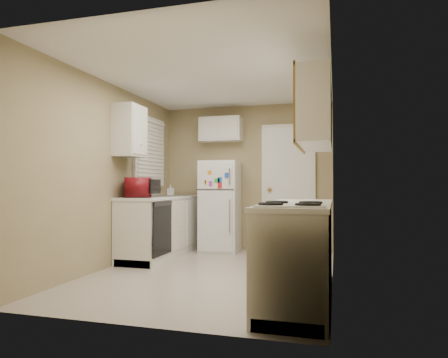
# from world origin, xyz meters

# --- Properties ---
(floor) EXTENTS (3.80, 3.80, 0.00)m
(floor) POSITION_xyz_m (0.00, 0.00, 0.00)
(floor) COLOR beige
(floor) RESTS_ON ground
(ceiling) EXTENTS (3.80, 3.80, 0.00)m
(ceiling) POSITION_xyz_m (0.00, 0.00, 2.40)
(ceiling) COLOR white
(ceiling) RESTS_ON floor
(wall_left) EXTENTS (3.80, 3.80, 0.00)m
(wall_left) POSITION_xyz_m (-1.40, 0.00, 1.20)
(wall_left) COLOR #9C8C64
(wall_left) RESTS_ON floor
(wall_right) EXTENTS (3.80, 3.80, 0.00)m
(wall_right) POSITION_xyz_m (1.40, 0.00, 1.20)
(wall_right) COLOR #9C8C64
(wall_right) RESTS_ON floor
(wall_back) EXTENTS (2.80, 2.80, 0.00)m
(wall_back) POSITION_xyz_m (0.00, 1.90, 1.20)
(wall_back) COLOR #9C8C64
(wall_back) RESTS_ON floor
(wall_front) EXTENTS (2.80, 2.80, 0.00)m
(wall_front) POSITION_xyz_m (0.00, -1.90, 1.20)
(wall_front) COLOR #9C8C64
(wall_front) RESTS_ON floor
(left_counter) EXTENTS (0.60, 1.80, 0.90)m
(left_counter) POSITION_xyz_m (-1.10, 0.90, 0.45)
(left_counter) COLOR silver
(left_counter) RESTS_ON floor
(dishwasher) EXTENTS (0.03, 0.58, 0.72)m
(dishwasher) POSITION_xyz_m (-0.81, 0.30, 0.49)
(dishwasher) COLOR black
(dishwasher) RESTS_ON floor
(sink) EXTENTS (0.54, 0.74, 0.16)m
(sink) POSITION_xyz_m (-1.10, 1.05, 0.86)
(sink) COLOR gray
(sink) RESTS_ON left_counter
(microwave) EXTENTS (0.55, 0.44, 0.32)m
(microwave) POSITION_xyz_m (-1.15, 0.29, 1.05)
(microwave) COLOR maroon
(microwave) RESTS_ON left_counter
(soap_bottle) EXTENTS (0.09, 0.09, 0.18)m
(soap_bottle) POSITION_xyz_m (-1.15, 1.38, 1.00)
(soap_bottle) COLOR white
(soap_bottle) RESTS_ON left_counter
(window_blinds) EXTENTS (0.10, 0.98, 1.08)m
(window_blinds) POSITION_xyz_m (-1.36, 1.05, 1.60)
(window_blinds) COLOR silver
(window_blinds) RESTS_ON wall_left
(upper_cabinet_left) EXTENTS (0.30, 0.45, 0.70)m
(upper_cabinet_left) POSITION_xyz_m (-1.25, 0.22, 1.80)
(upper_cabinet_left) COLOR silver
(upper_cabinet_left) RESTS_ON wall_left
(refrigerator) EXTENTS (0.63, 0.61, 1.46)m
(refrigerator) POSITION_xyz_m (-0.37, 1.58, 0.73)
(refrigerator) COLOR silver
(refrigerator) RESTS_ON floor
(cabinet_over_fridge) EXTENTS (0.70, 0.30, 0.40)m
(cabinet_over_fridge) POSITION_xyz_m (-0.40, 1.75, 2.00)
(cabinet_over_fridge) COLOR silver
(cabinet_over_fridge) RESTS_ON wall_back
(interior_door) EXTENTS (0.86, 0.06, 2.08)m
(interior_door) POSITION_xyz_m (0.70, 1.86, 1.02)
(interior_door) COLOR silver
(interior_door) RESTS_ON floor
(right_counter) EXTENTS (0.60, 2.00, 0.90)m
(right_counter) POSITION_xyz_m (1.10, -0.80, 0.45)
(right_counter) COLOR silver
(right_counter) RESTS_ON floor
(stove) EXTENTS (0.54, 0.66, 0.77)m
(stove) POSITION_xyz_m (1.10, -1.43, 0.39)
(stove) COLOR silver
(stove) RESTS_ON floor
(upper_cabinet_right) EXTENTS (0.30, 1.20, 0.70)m
(upper_cabinet_right) POSITION_xyz_m (1.25, -0.50, 1.80)
(upper_cabinet_right) COLOR silver
(upper_cabinet_right) RESTS_ON wall_right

